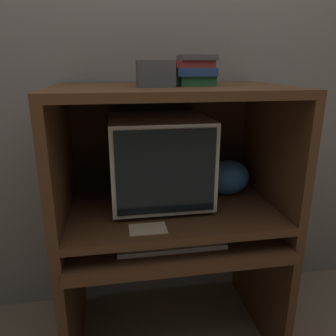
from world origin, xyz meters
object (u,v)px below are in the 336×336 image
at_px(snack_bag, 228,177).
at_px(storage_box, 155,74).
at_px(crt_monitor, 159,159).
at_px(keyboard, 171,242).
at_px(mouse, 237,235).
at_px(book_stack, 195,70).

distance_m(snack_bag, storage_box, 0.66).
bearing_deg(crt_monitor, storage_box, -104.38).
relative_size(keyboard, mouse, 7.99).
distance_m(crt_monitor, mouse, 0.50).
bearing_deg(storage_box, crt_monitor, 75.62).
bearing_deg(snack_bag, storage_box, -160.49).
xyz_separation_m(keyboard, mouse, (0.31, 0.01, 0.00)).
height_order(snack_bag, storage_box, storage_box).
bearing_deg(crt_monitor, keyboard, -85.90).
height_order(keyboard, book_stack, book_stack).
bearing_deg(storage_box, keyboard, -71.97).
relative_size(keyboard, book_stack, 2.70).
height_order(crt_monitor, mouse, crt_monitor).
bearing_deg(snack_bag, keyboard, -142.16).
bearing_deg(keyboard, book_stack, 51.62).
bearing_deg(storage_box, mouse, -19.45).
bearing_deg(mouse, book_stack, 136.93).
height_order(crt_monitor, snack_bag, crt_monitor).
height_order(mouse, book_stack, book_stack).
height_order(crt_monitor, book_stack, book_stack).
height_order(keyboard, mouse, same).
relative_size(mouse, storage_box, 0.39).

